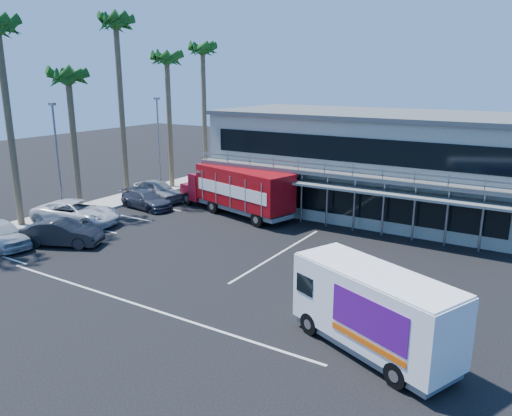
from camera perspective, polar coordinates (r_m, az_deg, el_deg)
The scene contains 16 objects.
ground at distance 27.18m, azimuth -4.21°, elevation -6.33°, with size 120.00×120.00×0.00m, color black.
building at distance 37.83m, azimuth 12.98°, elevation 5.13°, with size 22.40×12.00×7.30m.
curb_strip at distance 41.16m, azimuth -16.28°, elevation 0.59°, with size 3.00×32.00×0.16m, color #A5A399.
palm_c at distance 38.01m, azimuth -20.62°, elevation 13.06°, with size 2.80×2.80×10.75m.
palm_d at distance 41.59m, azimuth -15.66°, elevation 18.48°, with size 2.80×2.80×14.75m.
palm_e at distance 44.73m, azimuth -10.14°, elevation 15.63°, with size 2.80×2.80×12.25m.
palm_f at distance 49.24m, azimuth -6.10°, elevation 16.73°, with size 2.80×2.80×13.25m.
light_pole_near at distance 36.62m, azimuth -21.74°, elevation 5.49°, with size 0.50×0.25×8.09m.
light_pole_far at distance 43.23m, azimuth -11.05°, elevation 7.55°, with size 0.50×0.25×8.09m.
red_truck at distance 36.02m, azimuth -2.17°, elevation 2.19°, with size 10.56×4.98×3.47m.
white_van at distance 18.74m, azimuth 13.32°, elevation -11.30°, with size 6.79×4.57×3.15m.
parked_car_a at distance 33.03m, azimuth -27.05°, elevation -2.66°, with size 1.85×4.60×1.57m, color #ADB0B4.
parked_car_b at distance 31.82m, azimuth -21.22°, elevation -2.68°, with size 1.62×4.65×1.53m, color black.
parked_car_c at distance 35.90m, azimuth -19.81°, elevation -0.51°, with size 2.76×5.99×1.66m, color silver.
parked_car_d at distance 38.81m, azimuth -12.42°, elevation 0.91°, with size 1.89×4.64×1.35m, color #2C2E3B.
parked_car_e at distance 41.10m, azimuth -11.17°, elevation 1.99°, with size 2.00×4.97×1.69m, color slate.
Camera 1 is at (15.05, -20.39, 9.81)m, focal length 35.00 mm.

